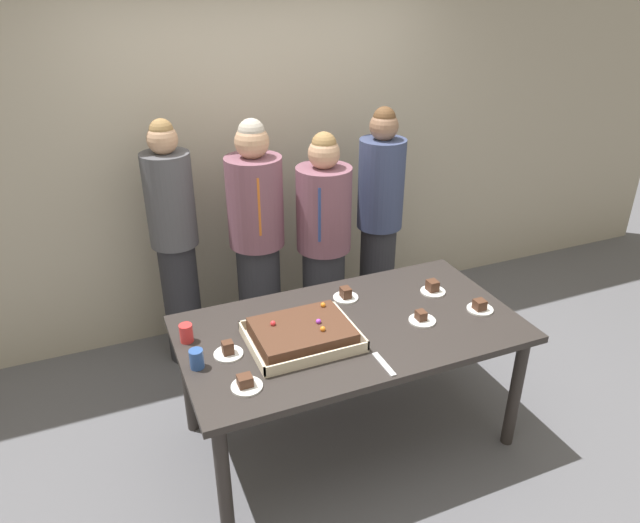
% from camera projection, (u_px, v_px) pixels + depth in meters
% --- Properties ---
extents(ground_plane, '(12.00, 12.00, 0.00)m').
position_uv_depth(ground_plane, '(348.00, 434.00, 3.54)').
color(ground_plane, '#5B5B60').
extents(interior_back_panel, '(8.00, 0.12, 3.00)m').
position_uv_depth(interior_back_panel, '(257.00, 130.00, 4.18)').
color(interior_back_panel, '#B2A893').
rests_on(interior_back_panel, ground_plane).
extents(party_table, '(1.86, 1.01, 0.78)m').
position_uv_depth(party_table, '(350.00, 339.00, 3.22)').
color(party_table, '#2D2826').
rests_on(party_table, ground_plane).
extents(sheet_cake, '(0.56, 0.45, 0.12)m').
position_uv_depth(sheet_cake, '(302.00, 334.00, 3.04)').
color(sheet_cake, beige).
rests_on(sheet_cake, party_table).
extents(plated_slice_near_left, '(0.15, 0.15, 0.07)m').
position_uv_depth(plated_slice_near_left, '(433.00, 288.00, 3.52)').
color(plated_slice_near_left, white).
rests_on(plated_slice_near_left, party_table).
extents(plated_slice_near_right, '(0.15, 0.15, 0.06)m').
position_uv_depth(plated_slice_near_right, '(246.00, 384.00, 2.71)').
color(plated_slice_near_right, white).
rests_on(plated_slice_near_right, party_table).
extents(plated_slice_far_left, '(0.15, 0.15, 0.06)m').
position_uv_depth(plated_slice_far_left, '(422.00, 318.00, 3.22)').
color(plated_slice_far_left, white).
rests_on(plated_slice_far_left, party_table).
extents(plated_slice_far_right, '(0.15, 0.15, 0.08)m').
position_uv_depth(plated_slice_far_right, '(228.00, 351.00, 2.94)').
color(plated_slice_far_right, white).
rests_on(plated_slice_far_right, party_table).
extents(plated_slice_center_front, '(0.15, 0.15, 0.07)m').
position_uv_depth(plated_slice_center_front, '(346.00, 295.00, 3.45)').
color(plated_slice_center_front, white).
rests_on(plated_slice_center_front, party_table).
extents(plated_slice_center_back, '(0.15, 0.15, 0.07)m').
position_uv_depth(plated_slice_center_back, '(480.00, 307.00, 3.33)').
color(plated_slice_center_back, white).
rests_on(plated_slice_center_back, party_table).
extents(drink_cup_nearest, '(0.07, 0.07, 0.10)m').
position_uv_depth(drink_cup_nearest, '(197.00, 359.00, 2.83)').
color(drink_cup_nearest, '#2D5199').
rests_on(drink_cup_nearest, party_table).
extents(drink_cup_middle, '(0.07, 0.07, 0.10)m').
position_uv_depth(drink_cup_middle, '(186.00, 333.00, 3.04)').
color(drink_cup_middle, red).
rests_on(drink_cup_middle, party_table).
extents(cake_server_utensil, '(0.03, 0.20, 0.01)m').
position_uv_depth(cake_server_utensil, '(384.00, 364.00, 2.87)').
color(cake_server_utensil, silver).
rests_on(cake_server_utensil, party_table).
extents(person_serving_front, '(0.33, 0.33, 1.72)m').
position_uv_depth(person_serving_front, '(379.00, 221.00, 4.22)').
color(person_serving_front, '#28282D').
rests_on(person_serving_front, ground_plane).
extents(person_green_shirt_behind, '(0.37, 0.37, 1.72)m').
position_uv_depth(person_green_shirt_behind, '(257.00, 242.00, 3.92)').
color(person_green_shirt_behind, '#28282D').
rests_on(person_green_shirt_behind, ground_plane).
extents(person_striped_tie_right, '(0.31, 0.31, 1.73)m').
position_uv_depth(person_striped_tie_right, '(175.00, 243.00, 3.86)').
color(person_striped_tie_right, '#28282D').
rests_on(person_striped_tie_right, ground_plane).
extents(person_far_right_suit, '(0.37, 0.37, 1.61)m').
position_uv_depth(person_far_right_suit, '(324.00, 245.00, 4.03)').
color(person_far_right_suit, '#28282D').
rests_on(person_far_right_suit, ground_plane).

